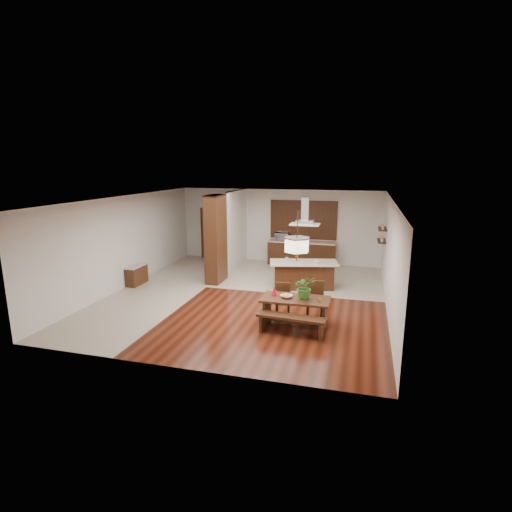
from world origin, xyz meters
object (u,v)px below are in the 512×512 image
(dining_bench, at_px, (291,325))
(kitchen_island, at_px, (304,275))
(island_cup, at_px, (317,262))
(foliage_plant, at_px, (305,287))
(range_hood, at_px, (305,211))
(fruit_bowl, at_px, (286,296))
(dining_table, at_px, (295,305))
(hallway_console, at_px, (137,275))
(pendant_lantern, at_px, (297,235))
(dining_chair_left, at_px, (283,300))
(dining_chair_right, at_px, (315,301))
(microwave, at_px, (282,236))

(dining_bench, xyz_separation_m, kitchen_island, (-0.26, 3.62, 0.22))
(island_cup, bearing_deg, foliage_plant, -88.90)
(range_hood, bearing_deg, dining_bench, -85.87)
(dining_bench, distance_m, kitchen_island, 3.63)
(foliage_plant, xyz_separation_m, fruit_bowl, (-0.44, -0.05, -0.26))
(dining_table, distance_m, dining_bench, 0.66)
(hallway_console, height_order, foliage_plant, foliage_plant)
(dining_table, xyz_separation_m, island_cup, (0.16, 2.90, 0.41))
(pendant_lantern, relative_size, range_hood, 1.46)
(hallway_console, bearing_deg, dining_table, -19.51)
(dining_chair_left, xyz_separation_m, fruit_bowl, (0.19, -0.52, 0.29))
(hallway_console, xyz_separation_m, foliage_plant, (5.81, -1.95, 0.66))
(dining_bench, height_order, dining_chair_right, dining_chair_right)
(dining_chair_left, xyz_separation_m, pendant_lantern, (0.41, -0.50, 1.82))
(hallway_console, relative_size, foliage_plant, 1.52)
(fruit_bowl, distance_m, island_cup, 2.95)
(dining_table, height_order, foliage_plant, foliage_plant)
(dining_chair_left, height_order, microwave, microwave)
(pendant_lantern, height_order, microwave, pendant_lantern)
(kitchen_island, bearing_deg, foliage_plant, -94.70)
(fruit_bowl, bearing_deg, kitchen_island, 90.61)
(dining_chair_right, bearing_deg, fruit_bowl, -144.72)
(dining_bench, bearing_deg, dining_chair_left, 110.81)
(microwave, bearing_deg, dining_chair_left, -80.27)
(dining_table, distance_m, microwave, 6.22)
(hallway_console, bearing_deg, range_hood, 11.06)
(pendant_lantern, bearing_deg, dining_chair_right, 50.97)
(dining_bench, distance_m, dining_chair_left, 1.19)
(fruit_bowl, distance_m, microwave, 6.18)
(island_cup, bearing_deg, pendant_lantern, -93.13)
(hallway_console, bearing_deg, kitchen_island, 11.03)
(foliage_plant, bearing_deg, dining_bench, -108.60)
(dining_bench, bearing_deg, dining_table, 90.26)
(range_hood, bearing_deg, island_cup, -16.98)
(pendant_lantern, bearing_deg, fruit_bowl, -174.39)
(island_cup, bearing_deg, microwave, 119.27)
(fruit_bowl, xyz_separation_m, range_hood, (-0.03, 3.05, 1.74))
(kitchen_island, bearing_deg, dining_table, -98.78)
(island_cup, bearing_deg, dining_bench, -92.55)
(dining_chair_left, height_order, kitchen_island, kitchen_island)
(dining_chair_left, bearing_deg, island_cup, 69.49)
(foliage_plant, xyz_separation_m, microwave, (-1.79, 5.96, 0.12))
(dining_chair_left, relative_size, island_cup, 6.74)
(dining_table, bearing_deg, pendant_lantern, 180.00)
(fruit_bowl, distance_m, kitchen_island, 3.06)
(dining_chair_left, xyz_separation_m, microwave, (-1.16, 5.49, 0.67))
(pendant_lantern, bearing_deg, range_hood, 94.88)
(dining_bench, distance_m, range_hood, 4.26)
(dining_bench, xyz_separation_m, microwave, (-1.58, 6.59, 0.87))
(hallway_console, distance_m, pendant_lantern, 6.24)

